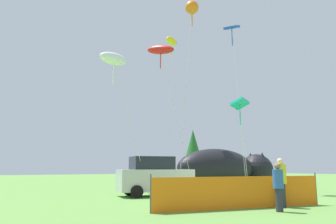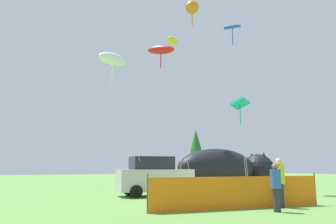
# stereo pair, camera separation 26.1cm
# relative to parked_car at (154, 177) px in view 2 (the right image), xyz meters

# --- Properties ---
(ground_plane) EXTENTS (120.00, 120.00, 0.00)m
(ground_plane) POSITION_rel_parked_car_xyz_m (1.99, -3.43, -1.04)
(ground_plane) COLOR #609342
(parked_car) EXTENTS (4.27, 2.49, 2.12)m
(parked_car) POSITION_rel_parked_car_xyz_m (0.00, 0.00, 0.00)
(parked_car) COLOR #B7BCC1
(parked_car) RESTS_ON ground
(folding_chair) EXTENTS (0.64, 0.64, 0.91)m
(folding_chair) POSITION_rel_parked_car_xyz_m (5.97, -3.26, -0.53)
(folding_chair) COLOR #1959A5
(folding_chair) RESTS_ON ground
(inflatable_cat) EXTENTS (9.15, 3.27, 2.89)m
(inflatable_cat) POSITION_rel_parked_car_xyz_m (7.72, 3.08, 0.29)
(inflatable_cat) COLOR black
(inflatable_cat) RESTS_ON ground
(safety_fence) EXTENTS (7.24, 1.30, 1.32)m
(safety_fence) POSITION_rel_parked_car_xyz_m (0.28, -6.51, -0.44)
(safety_fence) COLOR orange
(safety_fence) RESTS_ON ground
(spectator_in_yellow_shirt) EXTENTS (0.37, 0.37, 1.69)m
(spectator_in_yellow_shirt) POSITION_rel_parked_car_xyz_m (0.80, -7.82, -0.12)
(spectator_in_yellow_shirt) COLOR #2D2D38
(spectator_in_yellow_shirt) RESTS_ON ground
(spectator_in_blue_shirt) EXTENTS (0.42, 0.42, 1.91)m
(spectator_in_blue_shirt) POSITION_rel_parked_car_xyz_m (1.93, -6.99, 0.00)
(spectator_in_blue_shirt) COLOR #2D2D38
(spectator_in_blue_shirt) RESTS_ON ground
(kite_yellow_hero) EXTENTS (1.96, 1.75, 12.25)m
(kite_yellow_hero) POSITION_rel_parked_car_xyz_m (4.73, 5.91, 10.74)
(kite_yellow_hero) COLOR silver
(kite_yellow_hero) RESTS_ON ground
(kite_white_ghost) EXTENTS (3.68, 1.91, 7.31)m
(kite_white_ghost) POSITION_rel_parked_car_xyz_m (-3.05, -1.36, 5.77)
(kite_white_ghost) COLOR silver
(kite_white_ghost) RESTS_ON ground
(kite_orange_flower) EXTENTS (1.28, 0.87, 12.23)m
(kite_orange_flower) POSITION_rel_parked_car_xyz_m (2.78, 0.18, 10.68)
(kite_orange_flower) COLOR silver
(kite_orange_flower) RESTS_ON ground
(kite_blue_box) EXTENTS (1.22, 1.56, 11.27)m
(kite_blue_box) POSITION_rel_parked_car_xyz_m (5.91, -0.12, 9.71)
(kite_blue_box) COLOR silver
(kite_blue_box) RESTS_ON ground
(kite_teal_diamond) EXTENTS (1.46, 1.10, 5.73)m
(kite_teal_diamond) POSITION_rel_parked_car_xyz_m (5.17, -1.38, 4.28)
(kite_teal_diamond) COLOR silver
(kite_teal_diamond) RESTS_ON ground
(kite_red_lizard) EXTENTS (2.19, 2.89, 9.82)m
(kite_red_lizard) POSITION_rel_parked_car_xyz_m (1.62, 2.23, 8.26)
(kite_red_lizard) COLOR silver
(kite_red_lizard) RESTS_ON ground
(horizon_tree_west) EXTENTS (3.42, 3.42, 8.15)m
(horizon_tree_west) POSITION_rel_parked_car_xyz_m (24.79, 31.56, 3.97)
(horizon_tree_west) COLOR brown
(horizon_tree_west) RESTS_ON ground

